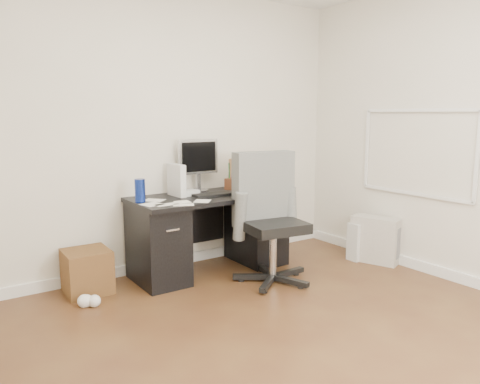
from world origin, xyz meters
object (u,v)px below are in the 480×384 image
at_px(lcd_monitor, 198,165).
at_px(office_chair, 273,219).
at_px(desk, 210,231).
at_px(pc_tower, 375,240).
at_px(keyboard, 215,194).
at_px(wicker_basket, 87,271).

bearing_deg(lcd_monitor, office_chair, -68.65).
bearing_deg(desk, pc_tower, -25.29).
relative_size(keyboard, wicker_basket, 1.14).
distance_m(desk, office_chair, 0.69).
distance_m(keyboard, pc_tower, 1.74).
bearing_deg(wicker_basket, lcd_monitor, 5.91).
xyz_separation_m(desk, lcd_monitor, (0.01, 0.23, 0.61)).
distance_m(keyboard, office_chair, 0.63).
relative_size(lcd_monitor, wicker_basket, 1.43).
height_order(keyboard, office_chair, office_chair).
bearing_deg(office_chair, keyboard, 126.90).
bearing_deg(desk, wicker_basket, 174.43).
distance_m(pc_tower, wicker_basket, 2.83).
height_order(office_chair, wicker_basket, office_chair).
distance_m(desk, pc_tower, 1.72).
height_order(desk, keyboard, keyboard).
bearing_deg(lcd_monitor, pc_tower, -31.00).
xyz_separation_m(office_chair, wicker_basket, (-1.47, 0.70, -0.40)).
bearing_deg(pc_tower, lcd_monitor, 127.48).
height_order(desk, lcd_monitor, lcd_monitor).
relative_size(desk, lcd_monitor, 2.84).
bearing_deg(keyboard, wicker_basket, 174.00).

